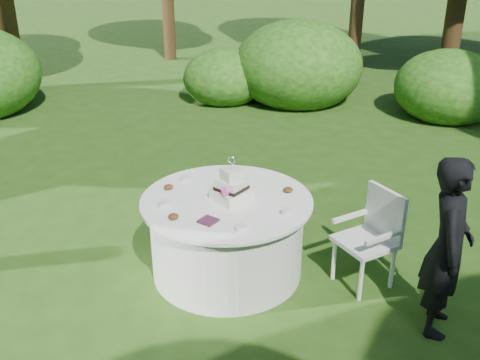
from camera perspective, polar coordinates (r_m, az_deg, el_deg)
name	(u,v)px	position (r m, az deg, el deg)	size (l,w,h in m)	color
ground	(227,271)	(5.45, -1.30, -9.21)	(80.00, 80.00, 0.00)	#223E11
napkins	(208,221)	(4.69, -3.25, -4.16)	(0.14, 0.14, 0.02)	#4D2139
feather_plume	(178,204)	(4.99, -6.27, -2.40)	(0.48, 0.07, 0.01)	white
guest	(448,247)	(4.65, 20.34, -6.44)	(0.55, 0.36, 1.51)	black
table	(227,236)	(5.24, -1.34, -5.68)	(1.56, 1.56, 0.77)	silver
cake	(231,188)	(5.00, -0.88, -0.82)	(0.35, 0.35, 0.42)	white
chair	(373,232)	(5.18, 13.39, -5.12)	(0.60, 0.60, 0.91)	silver
votives	(217,204)	(4.92, -2.31, -2.47)	(1.25, 0.62, 0.04)	silver
petal_cups	(211,197)	(5.04, -2.96, -1.75)	(1.02, 1.09, 0.05)	#562D16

